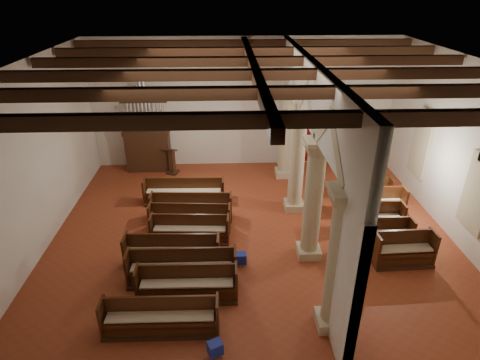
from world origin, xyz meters
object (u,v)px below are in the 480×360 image
Objects in this scene: pipe_organ at (148,142)px; aisle_pew_0 at (403,253)px; lectern at (172,163)px; nave_pew_0 at (161,321)px; processional_banner at (345,159)px.

pipe_organ is 2.28× the size of aisle_pew_0.
lectern is 0.69× the size of aisle_pew_0.
pipe_organ is at bearing 177.22° from lectern.
nave_pew_0 is at bearing -79.30° from pipe_organ.
processional_banner reaches higher than nave_pew_0.
lectern is (1.13, -0.54, -0.82)m from pipe_organ.
pipe_organ reaches higher than processional_banner.
lectern is 8.02m from processional_banner.
pipe_organ is 11.93m from aisle_pew_0.
pipe_organ reaches higher than nave_pew_0.
pipe_organ reaches higher than aisle_pew_0.
processional_banner is at bearing 52.04° from nave_pew_0.
aisle_pew_0 is (0.05, -6.60, -0.37)m from processional_banner.
processional_banner is (8.01, -0.39, 0.20)m from lectern.
lectern reaches higher than aisle_pew_0.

